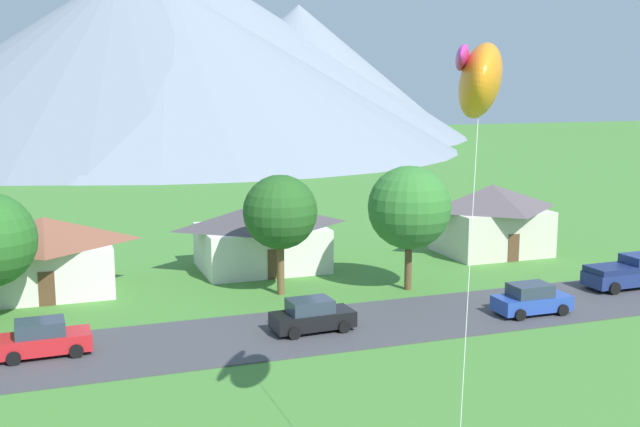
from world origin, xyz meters
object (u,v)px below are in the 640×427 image
object	(u,v)px
house_leftmost	(261,235)
parked_car_red_mid_west	(43,339)
tree_near_left	(280,212)
tree_right_of_center	(409,208)
parked_car_black_mid_east	(312,316)
kite_flyer_with_kite	(478,83)
house_right_center	(491,218)
parked_car_blue_west_end	(531,300)
pickup_truck_navy_east_side	(627,272)
house_left_center	(45,254)

from	to	relation	value
house_leftmost	parked_car_red_mid_west	bearing A→B (deg)	-136.79
tree_near_left	tree_right_of_center	distance (m)	7.86
tree_right_of_center	parked_car_black_mid_east	world-z (taller)	tree_right_of_center
tree_near_left	kite_flyer_with_kite	size ratio (longest dim) A/B	0.52
house_right_center	kite_flyer_with_kite	xyz separation A→B (m)	(-19.08, -29.19, 9.92)
house_leftmost	parked_car_blue_west_end	bearing A→B (deg)	-54.14
parked_car_black_mid_east	house_leftmost	bearing A→B (deg)	85.03
parked_car_blue_west_end	kite_flyer_with_kite	size ratio (longest dim) A/B	0.30
tree_near_left	pickup_truck_navy_east_side	xyz separation A→B (m)	(20.54, -6.00, -3.95)
house_left_center	parked_car_blue_west_end	xyz separation A→B (m)	(25.03, -13.78, -1.55)
house_left_center	kite_flyer_with_kite	world-z (taller)	kite_flyer_with_kite
parked_car_black_mid_east	parked_car_blue_west_end	bearing A→B (deg)	-5.57
house_leftmost	house_right_center	xyz separation A→B (m)	(17.43, -1.01, 0.31)
tree_near_left	parked_car_black_mid_east	distance (m)	8.54
parked_car_red_mid_west	house_leftmost	bearing A→B (deg)	43.21
house_right_center	parked_car_blue_west_end	distance (m)	15.78
parked_car_black_mid_east	house_left_center	bearing A→B (deg)	135.28
house_left_center	house_leftmost	bearing A→B (deg)	6.41
house_left_center	tree_near_left	bearing A→B (deg)	-21.14
tree_near_left	parked_car_black_mid_east	xyz separation A→B (m)	(-0.58, -7.44, -4.15)
house_right_center	tree_right_of_center	size ratio (longest dim) A/B	1.03
house_right_center	tree_right_of_center	distance (m)	12.92
house_right_center	parked_car_red_mid_west	size ratio (longest dim) A/B	1.87
parked_car_blue_west_end	parked_car_red_mid_west	distance (m)	25.35
house_leftmost	parked_car_blue_west_end	world-z (taller)	house_leftmost
pickup_truck_navy_east_side	house_leftmost	bearing A→B (deg)	147.43
house_leftmost	parked_car_black_mid_east	size ratio (longest dim) A/B	2.07
house_left_center	house_right_center	bearing A→B (deg)	1.01
house_left_center	parked_car_red_mid_west	xyz separation A→B (m)	(-0.23, -11.75, -1.55)
pickup_truck_navy_east_side	kite_flyer_with_kite	xyz separation A→B (m)	(-21.53, -17.49, 11.55)
house_leftmost	tree_near_left	world-z (taller)	tree_near_left
parked_car_black_mid_east	kite_flyer_with_kite	world-z (taller)	kite_flyer_with_kite
house_leftmost	house_left_center	xyz separation A→B (m)	(-13.94, -1.57, 0.05)
tree_near_left	house_left_center	bearing A→B (deg)	158.86
tree_near_left	kite_flyer_with_kite	bearing A→B (deg)	-92.43
house_left_center	parked_car_blue_west_end	distance (m)	28.62
parked_car_blue_west_end	house_right_center	bearing A→B (deg)	66.15
tree_near_left	parked_car_black_mid_east	bearing A→B (deg)	-94.48
house_left_center	tree_near_left	distance (m)	14.48
house_leftmost	tree_right_of_center	xyz separation A→B (m)	(7.05, -8.30, 2.75)
house_leftmost	tree_right_of_center	bearing A→B (deg)	-49.66
house_leftmost	pickup_truck_navy_east_side	bearing A→B (deg)	-32.57
parked_car_blue_west_end	pickup_truck_navy_east_side	size ratio (longest dim) A/B	0.81
pickup_truck_navy_east_side	house_left_center	bearing A→B (deg)	161.77
house_left_center	tree_near_left	size ratio (longest dim) A/B	1.13
parked_car_blue_west_end	tree_near_left	bearing A→B (deg)	143.63
house_left_center	kite_flyer_with_kite	size ratio (longest dim) A/B	0.59
house_right_center	pickup_truck_navy_east_side	world-z (taller)	house_right_center
house_left_center	pickup_truck_navy_east_side	distance (m)	35.64
tree_right_of_center	parked_car_red_mid_west	world-z (taller)	tree_right_of_center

